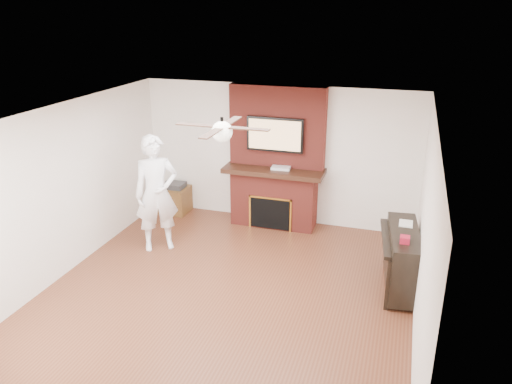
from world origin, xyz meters
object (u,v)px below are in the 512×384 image
(fireplace, at_px, (275,172))
(side_table, at_px, (175,198))
(piano, at_px, (402,258))
(person, at_px, (157,194))

(fireplace, relative_size, side_table, 4.21)
(piano, bearing_deg, side_table, 153.58)
(fireplace, distance_m, side_table, 2.11)
(piano, bearing_deg, fireplace, 138.22)
(side_table, bearing_deg, piano, -21.26)
(person, relative_size, side_table, 3.21)
(piano, bearing_deg, person, 172.08)
(fireplace, bearing_deg, piano, -35.54)
(fireplace, bearing_deg, side_table, -178.06)
(side_table, bearing_deg, person, -74.65)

